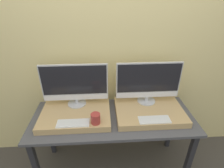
{
  "coord_description": "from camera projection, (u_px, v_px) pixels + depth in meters",
  "views": [
    {
      "loc": [
        -0.1,
        -1.1,
        1.91
      ],
      "look_at": [
        0.0,
        0.49,
        1.05
      ],
      "focal_mm": 28.0,
      "sensor_mm": 36.0,
      "label": 1
    }
  ],
  "objects": [
    {
      "name": "wooden_riser_right",
      "position": [
        149.0,
        111.0,
        1.83
      ],
      "size": [
        0.69,
        0.5,
        0.06
      ],
      "color": "tan",
      "rests_on": "workbench"
    },
    {
      "name": "wooden_riser_left",
      "position": [
        76.0,
        114.0,
        1.79
      ],
      "size": [
        0.69,
        0.5,
        0.06
      ],
      "color": "tan",
      "rests_on": "workbench"
    },
    {
      "name": "monitor_left",
      "position": [
        75.0,
        84.0,
        1.78
      ],
      "size": [
        0.67,
        0.2,
        0.46
      ],
      "color": "#B2B2B7",
      "rests_on": "wooden_riser_left"
    },
    {
      "name": "wall_back",
      "position": [
        111.0,
        54.0,
        1.89
      ],
      "size": [
        8.0,
        0.04,
        2.6
      ],
      "color": "#DBC684",
      "rests_on": "ground_plane"
    },
    {
      "name": "mug",
      "position": [
        96.0,
        119.0,
        1.6
      ],
      "size": [
        0.09,
        0.09,
        0.1
      ],
      "color": "#9E332D",
      "rests_on": "wooden_riser_left"
    },
    {
      "name": "monitor_right",
      "position": [
        148.0,
        82.0,
        1.82
      ],
      "size": [
        0.67,
        0.2,
        0.46
      ],
      "color": "#B2B2B7",
      "rests_on": "wooden_riser_right"
    },
    {
      "name": "workbench",
      "position": [
        113.0,
        123.0,
        1.84
      ],
      "size": [
        1.66,
        0.65,
        0.76
      ],
      "color": "#47474C",
      "rests_on": "ground_plane"
    },
    {
      "name": "keyboard_right",
      "position": [
        154.0,
        120.0,
        1.65
      ],
      "size": [
        0.3,
        0.11,
        0.01
      ],
      "color": "silver",
      "rests_on": "wooden_riser_right"
    },
    {
      "name": "keyboard_left",
      "position": [
        73.0,
        123.0,
        1.61
      ],
      "size": [
        0.3,
        0.11,
        0.01
      ],
      "color": "silver",
      "rests_on": "wooden_riser_left"
    }
  ]
}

